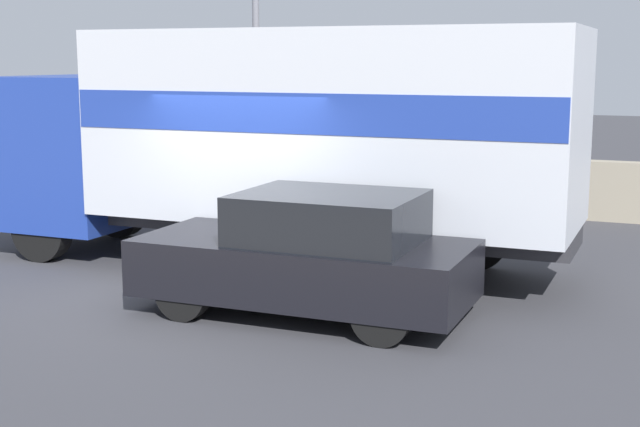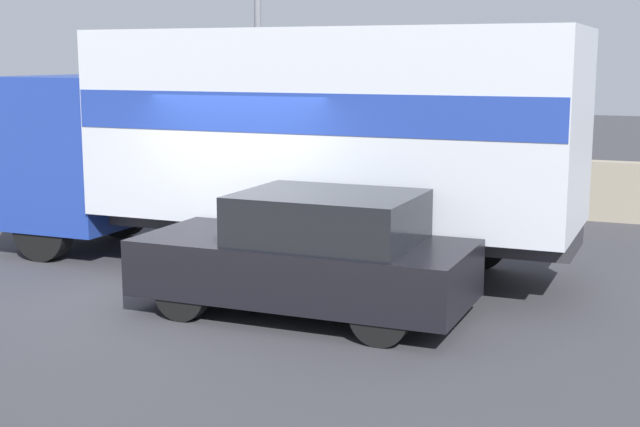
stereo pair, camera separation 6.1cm
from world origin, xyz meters
The scene contains 4 objects.
ground_plane centered at (0.00, 0.00, 0.00)m, with size 80.00×80.00×0.00m, color #38383D.
stone_wall_backdrop centered at (0.00, 7.54, 0.55)m, with size 60.00×0.35×1.10m.
box_truck centered at (0.14, 1.83, 1.93)m, with size 8.52×2.43×3.35m.
car_hatchback centered at (1.41, -0.27, 0.73)m, with size 3.87×1.70×1.46m.
Camera 1 is at (5.36, -9.52, 2.97)m, focal length 50.00 mm.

